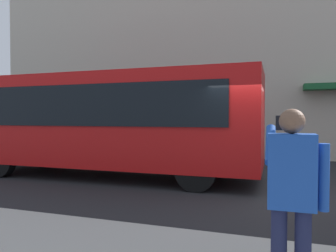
# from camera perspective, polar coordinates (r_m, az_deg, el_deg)

# --- Properties ---
(ground_plane) EXTENTS (60.00, 60.00, 0.00)m
(ground_plane) POSITION_cam_1_polar(r_m,az_deg,el_deg) (8.15, 16.88, -11.12)
(ground_plane) COLOR #232326
(building_facade_far) EXTENTS (28.00, 1.55, 12.00)m
(building_facade_far) POSITION_cam_1_polar(r_m,az_deg,el_deg) (15.34, 17.89, 17.37)
(building_facade_far) COLOR beige
(building_facade_far) RESTS_ON ground_plane
(red_bus) EXTENTS (9.05, 2.54, 3.08)m
(red_bus) POSITION_cam_1_polar(r_m,az_deg,el_deg) (9.77, -10.92, 0.95)
(red_bus) COLOR red
(red_bus) RESTS_ON ground_plane
(pedestrian_photographer) EXTENTS (0.53, 0.52, 1.70)m
(pedestrian_photographer) POSITION_cam_1_polar(r_m,az_deg,el_deg) (3.08, 21.20, -10.40)
(pedestrian_photographer) COLOR #1E2347
(pedestrian_photographer) RESTS_ON sidewalk_curb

